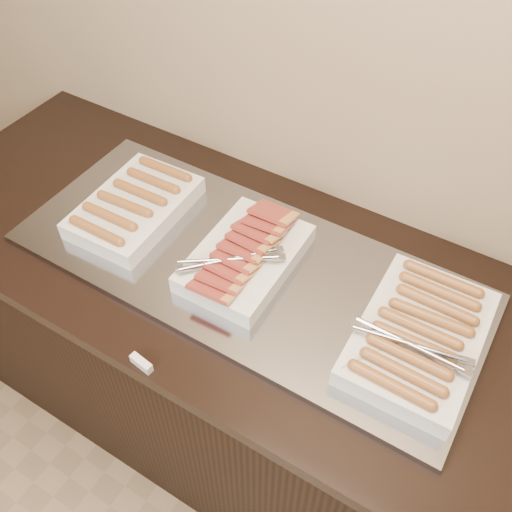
{
  "coord_description": "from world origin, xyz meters",
  "views": [
    {
      "loc": [
        0.49,
        1.33,
        2.01
      ],
      "look_at": [
        0.0,
        2.13,
        0.97
      ],
      "focal_mm": 40.0,
      "sensor_mm": 36.0,
      "label": 1
    }
  ],
  "objects": [
    {
      "name": "counter",
      "position": [
        0.0,
        2.13,
        0.45
      ],
      "size": [
        2.06,
        0.76,
        0.9
      ],
      "color": "black",
      "rests_on": "ground"
    },
    {
      "name": "warming_tray",
      "position": [
        -0.03,
        2.13,
        0.91
      ],
      "size": [
        1.2,
        0.5,
        0.02
      ],
      "primitive_type": "cube",
      "color": "#90939D",
      "rests_on": "counter"
    },
    {
      "name": "dish_left",
      "position": [
        -0.38,
        2.13,
        0.95
      ],
      "size": [
        0.24,
        0.35,
        0.07
      ],
      "rotation": [
        0.0,
        0.0,
        0.04
      ],
      "color": "silver",
      "rests_on": "warming_tray"
    },
    {
      "name": "dish_center",
      "position": [
        -0.03,
        2.13,
        0.95
      ],
      "size": [
        0.25,
        0.36,
        0.09
      ],
      "rotation": [
        0.0,
        0.0,
        0.02
      ],
      "color": "silver",
      "rests_on": "warming_tray"
    },
    {
      "name": "dish_right",
      "position": [
        0.42,
        2.13,
        0.95
      ],
      "size": [
        0.27,
        0.39,
        0.08
      ],
      "rotation": [
        0.0,
        0.0,
        0.02
      ],
      "color": "silver",
      "rests_on": "warming_tray"
    },
    {
      "name": "label_holder",
      "position": [
        -0.08,
        1.77,
        0.91
      ],
      "size": [
        0.06,
        0.02,
        0.02
      ],
      "primitive_type": "cube",
      "rotation": [
        0.0,
        0.0,
        -0.13
      ],
      "color": "silver",
      "rests_on": "counter"
    }
  ]
}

